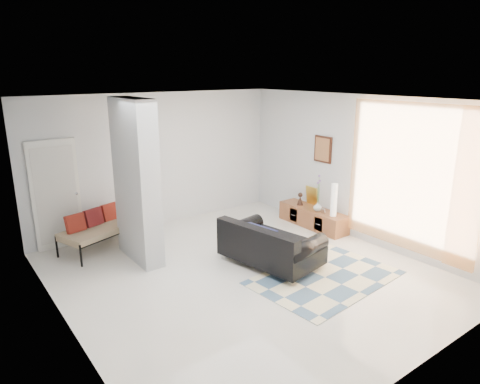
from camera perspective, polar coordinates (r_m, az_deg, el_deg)
floor at (r=7.16m, az=0.59°, el=-10.81°), size 6.00×6.00×0.00m
ceiling at (r=6.41m, az=0.66°, el=12.16°), size 6.00×6.00×0.00m
wall_back at (r=9.15m, az=-10.84°, el=4.15°), size 6.00×0.00×6.00m
wall_front at (r=4.76m, az=23.25°, el=-7.88°), size 6.00×0.00×6.00m
wall_left at (r=5.52m, az=-22.83°, el=-4.61°), size 0.00×6.00×6.00m
wall_right at (r=8.55m, az=15.48°, el=3.03°), size 0.00×6.00×6.00m
partition_column at (r=7.47m, az=-13.68°, el=1.35°), size 0.35×1.20×2.80m
hallway_door at (r=8.53m, az=-23.33°, el=-0.37°), size 0.85×0.06×2.04m
curtain at (r=7.84m, az=21.73°, el=1.72°), size 0.00×2.55×2.55m
wall_art at (r=9.05m, az=11.00°, el=5.61°), size 0.04×0.45×0.55m
media_console at (r=9.27m, az=9.69°, el=-3.32°), size 0.45×1.65×0.80m
loveseat at (r=7.34m, az=3.84°, el=-7.14°), size 1.27×1.83×0.76m
daybed at (r=8.42m, az=-17.69°, el=-4.31°), size 1.82×1.23×0.77m
area_rug at (r=7.15m, az=11.27°, el=-11.12°), size 2.45×1.74×0.01m
cylinder_lamp at (r=8.73m, az=12.43°, el=-1.04°), size 0.12×0.12×0.66m
bronze_figurine at (r=9.36m, az=8.03°, el=-0.91°), size 0.14×0.14×0.27m
vase at (r=9.03m, az=10.32°, el=-1.93°), size 0.19×0.19×0.19m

